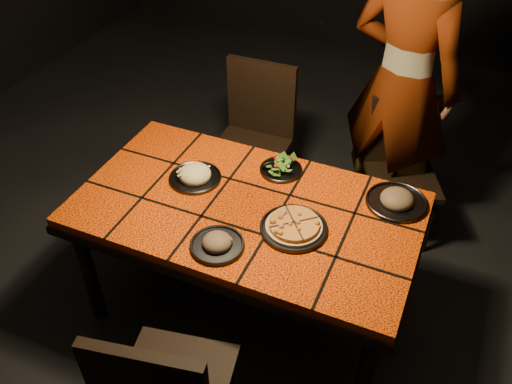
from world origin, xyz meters
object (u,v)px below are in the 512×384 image
at_px(dining_table, 247,218).
at_px(chair_far_left, 255,131).
at_px(plate_pizza, 294,227).
at_px(chair_far_right, 401,161).
at_px(plate_pasta, 195,176).
at_px(diner, 402,84).

xyz_separation_m(dining_table, chair_far_left, (-0.33, 0.86, -0.11)).
bearing_deg(plate_pizza, chair_far_left, 122.71).
height_order(chair_far_left, chair_far_right, chair_far_left).
xyz_separation_m(plate_pizza, plate_pasta, (-0.57, 0.14, 0.00)).
bearing_deg(chair_far_left, diner, 15.42).
height_order(chair_far_right, plate_pasta, chair_far_right).
bearing_deg(dining_table, diner, 66.94).
xyz_separation_m(chair_far_left, chair_far_right, (0.90, 0.12, -0.05)).
relative_size(chair_far_left, plate_pasta, 3.77).
bearing_deg(chair_far_left, chair_far_right, 6.34).
relative_size(chair_far_right, diner, 0.47).
bearing_deg(diner, dining_table, 84.27).
distance_m(diner, plate_pizza, 1.19).
bearing_deg(dining_table, chair_far_left, 111.18).
height_order(dining_table, chair_far_left, chair_far_left).
distance_m(chair_far_left, diner, 0.92).
relative_size(dining_table, diner, 0.86).
xyz_separation_m(diner, plate_pizza, (-0.21, -1.16, -0.17)).
distance_m(plate_pizza, plate_pasta, 0.59).
relative_size(dining_table, chair_far_left, 1.66).
bearing_deg(chair_far_right, diner, 104.16).
bearing_deg(plate_pasta, chair_far_left, 91.29).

